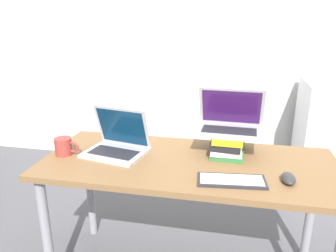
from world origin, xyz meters
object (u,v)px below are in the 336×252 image
object	(u,v)px
mouse	(288,178)
mug	(64,146)
mini_fridge	(336,140)
book_stack	(227,144)
laptop_left	(117,144)
wireless_keyboard	(231,181)
laptop_on_books	(230,123)

from	to	relation	value
mouse	mug	bearing A→B (deg)	175.80
mug	mini_fridge	distance (m)	2.11
mouse	book_stack	bearing A→B (deg)	136.05
laptop_left	mini_fridge	xyz separation A→B (m)	(1.42, 1.15, -0.30)
book_stack	wireless_keyboard	bearing A→B (deg)	-84.33
mouse	laptop_on_books	bearing A→B (deg)	132.15
book_stack	mouse	world-z (taller)	book_stack
wireless_keyboard	mug	world-z (taller)	mug
wireless_keyboard	mini_fridge	world-z (taller)	mini_fridge
laptop_on_books	wireless_keyboard	xyz separation A→B (m)	(0.03, -0.35, -0.16)
mug	laptop_left	bearing A→B (deg)	16.90
book_stack	laptop_on_books	xyz separation A→B (m)	(0.01, 0.03, 0.11)
laptop_left	mug	xyz separation A→B (m)	(-0.27, -0.08, -0.00)
laptop_left	mouse	world-z (taller)	laptop_left
mini_fridge	laptop_left	bearing A→B (deg)	-141.02
laptop_left	book_stack	world-z (taller)	laptop_left
laptop_left	mouse	distance (m)	0.87
laptop_left	wireless_keyboard	world-z (taller)	laptop_left
laptop_on_books	mouse	bearing A→B (deg)	-47.85
wireless_keyboard	laptop_left	bearing A→B (deg)	160.59
laptop_left	wireless_keyboard	distance (m)	0.64
wireless_keyboard	mug	xyz separation A→B (m)	(-0.87, 0.13, 0.04)
wireless_keyboard	book_stack	bearing A→B (deg)	95.67
laptop_left	mini_fridge	distance (m)	1.85
book_stack	mouse	distance (m)	0.39
laptop_left	mouse	xyz separation A→B (m)	(0.85, -0.16, -0.03)
mouse	laptop_left	bearing A→B (deg)	169.13
book_stack	mini_fridge	world-z (taller)	mini_fridge
laptop_left	laptop_on_books	bearing A→B (deg)	13.13
mouse	mug	world-z (taller)	mug
mouse	mini_fridge	world-z (taller)	mini_fridge
wireless_keyboard	mini_fridge	distance (m)	1.61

